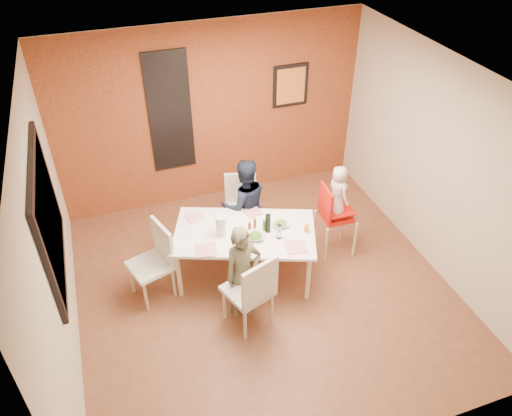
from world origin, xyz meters
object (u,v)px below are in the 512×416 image
object	(u,v)px
paper_towel_roll	(221,226)
chair_far	(241,203)
dining_table	(245,236)
toddler	(338,192)
chair_near	(253,290)
high_chair	(333,214)
child_near	(243,273)
child_far	(245,205)
wine_bottle	(268,223)
chair_left	(156,258)

from	to	relation	value
paper_towel_roll	chair_far	bearing A→B (deg)	57.87
dining_table	toddler	distance (m)	1.31
toddler	paper_towel_roll	world-z (taller)	toddler
chair_near	toddler	distance (m)	1.74
high_chair	child_near	xyz separation A→B (m)	(-1.44, -0.64, -0.02)
dining_table	child_far	xyz separation A→B (m)	(0.19, 0.59, 0.02)
chair_far	wine_bottle	xyz separation A→B (m)	(0.05, -0.92, 0.32)
chair_near	child_far	distance (m)	1.47
dining_table	paper_towel_roll	bearing A→B (deg)	172.34
chair_near	chair_far	world-z (taller)	chair_near
chair_near	toddler	world-z (taller)	toddler
chair_far	high_chair	xyz separation A→B (m)	(1.02, -0.77, 0.12)
child_far	chair_left	bearing A→B (deg)	24.24
dining_table	chair_left	size ratio (longest dim) A/B	1.95
toddler	wine_bottle	world-z (taller)	toddler
chair_left	dining_table	bearing A→B (deg)	68.52
child_near	paper_towel_roll	world-z (taller)	child_near
toddler	chair_far	bearing A→B (deg)	44.47
paper_towel_roll	child_far	bearing A→B (deg)	49.34
chair_near	child_near	xyz separation A→B (m)	(-0.03, 0.25, 0.04)
child_near	paper_towel_roll	xyz separation A→B (m)	(-0.07, 0.62, 0.23)
dining_table	high_chair	xyz separation A→B (m)	(1.23, 0.06, -0.01)
dining_table	toddler	size ratio (longest dim) A/B	2.71
high_chair	child_near	size ratio (longest dim) A/B	0.86
chair_far	child_near	bearing A→B (deg)	-90.76
chair_left	paper_towel_roll	xyz separation A→B (m)	(0.81, -0.03, 0.29)
chair_far	toddler	xyz separation A→B (m)	(1.05, -0.78, 0.46)
chair_left	paper_towel_roll	size ratio (longest dim) A/B	3.66
chair_far	high_chair	bearing A→B (deg)	-21.35
chair_left	chair_far	bearing A→B (deg)	102.30
child_near	toddler	world-z (taller)	toddler
chair_left	child_far	distance (m)	1.39
child_far	high_chair	bearing A→B (deg)	154.84
chair_far	toddler	bearing A→B (deg)	-20.65
chair_left	wine_bottle	world-z (taller)	chair_left
toddler	wine_bottle	xyz separation A→B (m)	(-0.99, -0.14, -0.15)
chair_far	paper_towel_roll	world-z (taller)	paper_towel_roll
dining_table	chair_far	xyz separation A→B (m)	(0.22, 0.83, -0.13)
child_far	paper_towel_roll	world-z (taller)	child_far
chair_left	high_chair	xyz separation A→B (m)	(2.33, -0.01, 0.08)
dining_table	chair_far	bearing A→B (deg)	75.50
dining_table	high_chair	world-z (taller)	high_chair
child_near	child_far	world-z (taller)	child_far
chair_left	high_chair	bearing A→B (deg)	71.79
chair_left	child_near	distance (m)	1.10
chair_left	child_near	world-z (taller)	child_near
high_chair	paper_towel_roll	size ratio (longest dim) A/B	3.92
child_near	paper_towel_roll	size ratio (longest dim) A/B	4.53
chair_far	child_far	bearing A→B (deg)	-79.48
chair_left	paper_towel_roll	distance (m)	0.86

